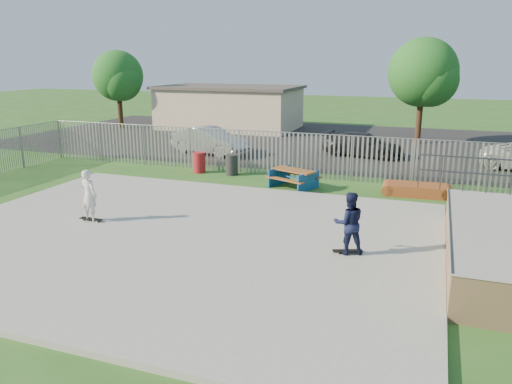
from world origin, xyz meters
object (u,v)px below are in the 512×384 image
(trash_bin_red, at_px, (199,162))
(car_silver, at_px, (210,141))
(tree_mid, at_px, (423,73))
(skater_navy, at_px, (349,223))
(funbox, at_px, (417,190))
(car_dark, at_px, (363,145))
(picnic_table, at_px, (294,178))
(trash_bin_grey, at_px, (232,165))
(skater_white, at_px, (89,195))
(tree_left, at_px, (118,76))

(trash_bin_red, xyz_separation_m, car_silver, (-1.51, 4.39, 0.29))
(tree_mid, distance_m, skater_navy, 20.58)
(funbox, bearing_deg, car_dark, 109.74)
(picnic_table, height_order, tree_mid, tree_mid)
(trash_bin_grey, relative_size, tree_mid, 0.15)
(tree_mid, height_order, skater_white, tree_mid)
(trash_bin_red, distance_m, car_silver, 4.65)
(trash_bin_red, relative_size, trash_bin_grey, 1.02)
(trash_bin_red, bearing_deg, tree_mid, 52.77)
(trash_bin_red, bearing_deg, trash_bin_grey, 2.58)
(car_silver, bearing_deg, skater_white, -157.56)
(funbox, distance_m, trash_bin_grey, 8.25)
(skater_navy, bearing_deg, car_silver, -73.86)
(trash_bin_red, relative_size, tree_mid, 0.15)
(skater_navy, bearing_deg, skater_white, -21.88)
(picnic_table, bearing_deg, trash_bin_grey, -179.74)
(car_silver, height_order, car_dark, car_silver)
(trash_bin_grey, xyz_separation_m, skater_white, (-1.48, -8.22, 0.53))
(tree_mid, xyz_separation_m, skater_navy, (-0.88, -20.28, -3.36))
(trash_bin_red, xyz_separation_m, tree_left, (-12.59, 11.99, 3.44))
(tree_left, bearing_deg, car_silver, -34.45)
(car_silver, bearing_deg, car_dark, -59.67)
(funbox, distance_m, tree_left, 26.05)
(tree_mid, bearing_deg, funbox, -87.55)
(picnic_table, xyz_separation_m, tree_left, (-17.54, 13.23, 3.53))
(funbox, xyz_separation_m, trash_bin_grey, (-8.20, 0.84, 0.25))
(tree_mid, relative_size, skater_white, 3.83)
(trash_bin_red, bearing_deg, car_silver, 109.04)
(picnic_table, xyz_separation_m, car_dark, (1.70, 7.88, 0.27))
(funbox, bearing_deg, skater_white, -146.18)
(funbox, bearing_deg, tree_left, 146.87)
(trash_bin_grey, xyz_separation_m, car_dark, (5.02, 6.57, 0.19))
(trash_bin_grey, relative_size, car_dark, 0.21)
(picnic_table, distance_m, funbox, 4.90)
(trash_bin_grey, distance_m, skater_white, 8.36)
(car_silver, bearing_deg, trash_bin_red, -146.06)
(trash_bin_grey, relative_size, skater_navy, 0.56)
(picnic_table, relative_size, skater_white, 1.33)
(car_dark, xyz_separation_m, tree_mid, (2.62, 5.56, 3.70))
(tree_left, height_order, skater_white, tree_left)
(trash_bin_red, xyz_separation_m, skater_white, (0.14, -8.14, 0.52))
(trash_bin_red, bearing_deg, tree_left, 136.41)
(tree_left, bearing_deg, car_dark, -15.54)
(funbox, height_order, skater_white, skater_white)
(trash_bin_grey, distance_m, tree_mid, 14.85)
(car_silver, bearing_deg, tree_mid, -39.17)
(trash_bin_grey, bearing_deg, tree_left, 140.03)
(car_dark, bearing_deg, tree_mid, -17.10)
(picnic_table, height_order, skater_navy, skater_navy)
(skater_white, bearing_deg, car_dark, -102.64)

